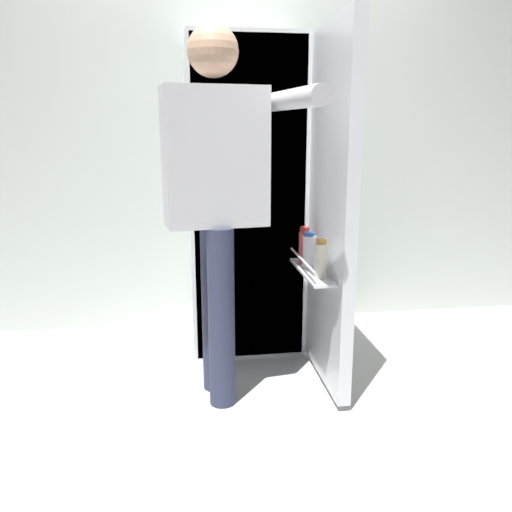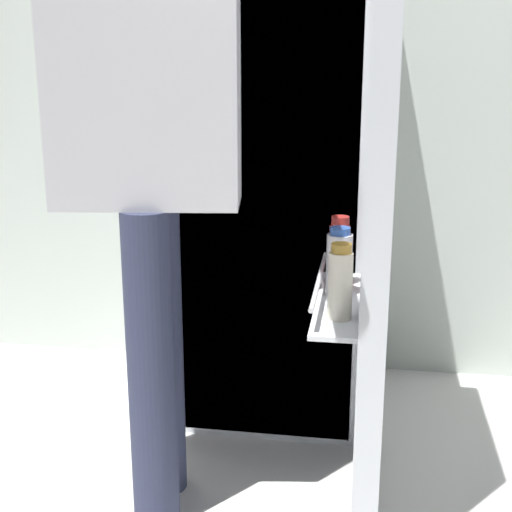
# 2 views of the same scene
# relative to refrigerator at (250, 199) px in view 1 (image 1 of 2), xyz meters

# --- Properties ---
(ground_plane) EXTENTS (6.72, 6.72, 0.00)m
(ground_plane) POSITION_rel_refrigerator_xyz_m (-0.03, -0.50, -0.86)
(ground_plane) COLOR silver
(kitchen_wall) EXTENTS (4.40, 0.10, 2.61)m
(kitchen_wall) POSITION_rel_refrigerator_xyz_m (-0.03, 0.41, 0.45)
(kitchen_wall) COLOR beige
(kitchen_wall) RESTS_ON ground_plane
(refrigerator) EXTENTS (0.68, 1.23, 1.72)m
(refrigerator) POSITION_rel_refrigerator_xyz_m (0.00, 0.00, 0.00)
(refrigerator) COLOR silver
(refrigerator) RESTS_ON ground_plane
(person) EXTENTS (0.62, 0.71, 1.67)m
(person) POSITION_rel_refrigerator_xyz_m (-0.22, -0.62, 0.14)
(person) COLOR #2D334C
(person) RESTS_ON ground_plane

